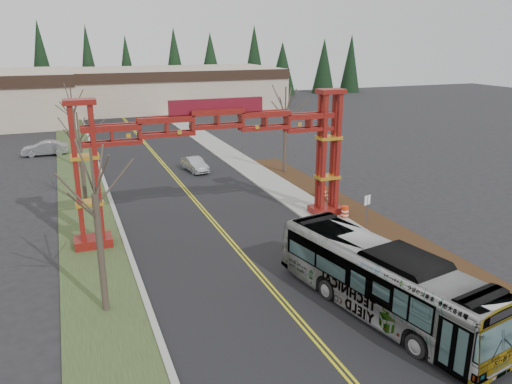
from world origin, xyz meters
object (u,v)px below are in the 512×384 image
gateway_arch (217,140)px  bare_tree_median_mid (79,140)px  bare_tree_median_near (95,195)px  transit_bus (383,281)px  barrel_mid (330,197)px  retail_building_east (171,88)px  barrel_north (323,193)px  bare_tree_right_far (285,111)px  bare_tree_median_far (73,110)px  street_sign (367,205)px  silver_sedan (195,164)px  barrel_south (345,213)px  parked_car_far_a (45,148)px

gateway_arch → bare_tree_median_mid: 11.32m
bare_tree_median_near → bare_tree_median_mid: (0.00, 16.04, -0.57)m
gateway_arch → transit_bus: size_ratio=1.53×
barrel_mid → retail_building_east: bearing=89.6°
bare_tree_median_mid → barrel_north: size_ratio=7.16×
bare_tree_median_near → bare_tree_right_far: (18.00, 19.73, 0.12)m
transit_bus → bare_tree_right_far: (6.24, 24.51, 4.12)m
retail_building_east → bare_tree_median_far: bearing=-113.6°
bare_tree_median_mid → barrel_north: 18.70m
bare_tree_median_near → bare_tree_right_far: bare_tree_right_far is taller
barrel_mid → bare_tree_median_far: bearing=133.6°
retail_building_east → gateway_arch: bearing=-99.2°
bare_tree_median_far → street_sign: bare_tree_median_far is taller
bare_tree_right_far → barrel_mid: 10.76m
gateway_arch → street_sign: 10.62m
retail_building_east → silver_sedan: 47.39m
retail_building_east → barrel_south: bearing=-91.1°
silver_sedan → barrel_south: silver_sedan is taller
bare_tree_right_far → barrel_mid: bare_tree_right_far is taller
retail_building_east → barrel_south: (-1.23, -63.31, -3.04)m
street_sign → silver_sedan: bearing=109.8°
bare_tree_right_far → retail_building_east: bearing=90.0°
parked_car_far_a → barrel_mid: size_ratio=5.11×
street_sign → barrel_north: size_ratio=2.37×
bare_tree_median_near → barrel_mid: (17.63, 10.38, -5.20)m
bare_tree_median_mid → street_sign: (17.04, -11.50, -3.39)m
transit_bus → parked_car_far_a: size_ratio=2.55×
gateway_arch → parked_car_far_a: gateway_arch is taller
bare_tree_median_near → barrel_north: bearing=32.9°
bare_tree_median_far → bare_tree_right_far: bare_tree_right_far is taller
bare_tree_median_mid → retail_building_east: bearing=71.6°
transit_bus → street_sign: 10.71m
retail_building_east → barrel_south: size_ratio=40.33×
silver_sedan → bare_tree_median_mid: (-10.28, -7.33, 4.42)m
parked_car_far_a → bare_tree_median_near: size_ratio=0.60×
bare_tree_right_far → barrel_mid: (-0.37, -9.35, -5.32)m
bare_tree_median_near → barrel_south: bearing=21.9°
parked_car_far_a → barrel_south: size_ratio=4.96×
transit_bus → barrel_north: size_ratio=11.98×
bare_tree_median_far → barrel_mid: (17.63, -18.54, -5.18)m
bare_tree_right_far → barrel_south: (-1.23, -13.00, -5.31)m
bare_tree_median_far → barrel_mid: bearing=-46.4°
transit_bus → barrel_south: bearing=55.5°
retail_building_east → silver_sedan: (-7.72, -46.67, -2.85)m
transit_bus → bare_tree_right_far: 25.62m
gateway_arch → bare_tree_median_far: 22.32m
street_sign → bare_tree_median_mid: bearing=146.0°
gateway_arch → bare_tree_right_far: size_ratio=2.28×
street_sign → barrel_south: size_ratio=2.50×
silver_sedan → bare_tree_median_far: 12.70m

